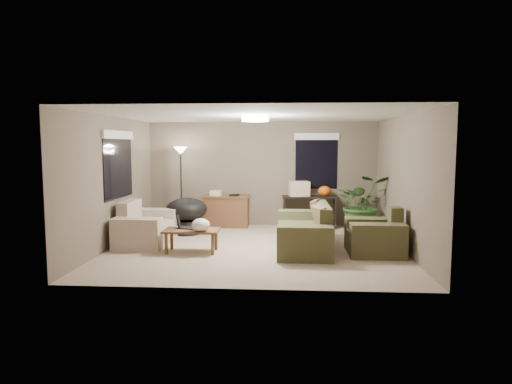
# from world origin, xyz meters

# --- Properties ---
(room_shell) EXTENTS (5.50, 5.50, 5.50)m
(room_shell) POSITION_xyz_m (0.00, 0.00, 1.25)
(room_shell) COLOR tan
(room_shell) RESTS_ON ground
(main_sofa) EXTENTS (0.95, 2.20, 0.85)m
(main_sofa) POSITION_xyz_m (0.95, -0.01, 0.29)
(main_sofa) COLOR #46462A
(main_sofa) RESTS_ON ground
(throw_pillows) EXTENTS (0.37, 1.40, 0.47)m
(throw_pillows) POSITION_xyz_m (1.20, -0.01, 0.65)
(throw_pillows) COLOR #8C7251
(throw_pillows) RESTS_ON main_sofa
(loveseat) EXTENTS (0.90, 1.60, 0.85)m
(loveseat) POSITION_xyz_m (-2.23, 0.29, 0.30)
(loveseat) COLOR beige
(loveseat) RESTS_ON ground
(armchair) EXTENTS (0.95, 1.00, 0.85)m
(armchair) POSITION_xyz_m (2.19, -0.33, 0.30)
(armchair) COLOR #46452A
(armchair) RESTS_ON ground
(coffee_table) EXTENTS (1.00, 0.55, 0.42)m
(coffee_table) POSITION_xyz_m (-1.14, -0.42, 0.36)
(coffee_table) COLOR brown
(coffee_table) RESTS_ON ground
(laptop) EXTENTS (0.39, 0.31, 0.24)m
(laptop) POSITION_xyz_m (-1.31, -0.32, 0.48)
(laptop) COLOR black
(laptop) RESTS_ON coffee_table
(plastic_bag) EXTENTS (0.40, 0.38, 0.23)m
(plastic_bag) POSITION_xyz_m (-0.94, -0.57, 0.53)
(plastic_bag) COLOR white
(plastic_bag) RESTS_ON coffee_table
(desk) EXTENTS (1.10, 0.50, 0.75)m
(desk) POSITION_xyz_m (-0.84, 2.18, 0.38)
(desk) COLOR brown
(desk) RESTS_ON ground
(desk_papers) EXTENTS (0.70, 0.29, 0.12)m
(desk_papers) POSITION_xyz_m (-1.00, 2.17, 0.80)
(desk_papers) COLOR silver
(desk_papers) RESTS_ON desk
(console_table) EXTENTS (1.30, 0.40, 0.75)m
(console_table) POSITION_xyz_m (1.14, 2.22, 0.44)
(console_table) COLOR black
(console_table) RESTS_ON ground
(pumpkin) EXTENTS (0.39, 0.39, 0.24)m
(pumpkin) POSITION_xyz_m (1.49, 2.22, 0.87)
(pumpkin) COLOR orange
(pumpkin) RESTS_ON console_table
(cardboard_box) EXTENTS (0.52, 0.42, 0.34)m
(cardboard_box) POSITION_xyz_m (0.89, 2.22, 0.92)
(cardboard_box) COLOR beige
(cardboard_box) RESTS_ON console_table
(papasan_chair) EXTENTS (1.09, 1.09, 0.80)m
(papasan_chair) POSITION_xyz_m (-1.60, 1.26, 0.47)
(papasan_chair) COLOR black
(papasan_chair) RESTS_ON ground
(floor_lamp) EXTENTS (0.32, 0.32, 1.91)m
(floor_lamp) POSITION_xyz_m (-1.88, 1.98, 1.60)
(floor_lamp) COLOR black
(floor_lamp) RESTS_ON ground
(ceiling_fixture) EXTENTS (0.50, 0.50, 0.10)m
(ceiling_fixture) POSITION_xyz_m (0.00, 0.00, 2.44)
(ceiling_fixture) COLOR white
(ceiling_fixture) RESTS_ON room_shell
(houseplant) EXTENTS (1.16, 1.29, 1.01)m
(houseplant) POSITION_xyz_m (2.29, 1.68, 0.50)
(houseplant) COLOR #2D5923
(houseplant) RESTS_ON ground
(cat_scratching_post) EXTENTS (0.32, 0.32, 0.50)m
(cat_scratching_post) POSITION_xyz_m (2.41, 0.37, 0.21)
(cat_scratching_post) COLOR tan
(cat_scratching_post) RESTS_ON ground
(window_left) EXTENTS (0.05, 1.56, 1.33)m
(window_left) POSITION_xyz_m (-2.73, 0.30, 1.78)
(window_left) COLOR black
(window_left) RESTS_ON room_shell
(window_back) EXTENTS (1.06, 0.05, 1.33)m
(window_back) POSITION_xyz_m (1.30, 2.48, 1.79)
(window_back) COLOR black
(window_back) RESTS_ON room_shell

